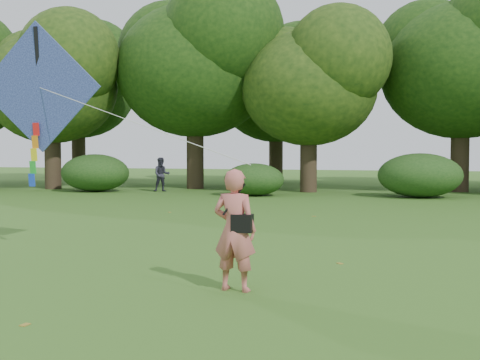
# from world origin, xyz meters

# --- Properties ---
(ground) EXTENTS (100.00, 100.00, 0.00)m
(ground) POSITION_xyz_m (0.00, 0.00, 0.00)
(ground) COLOR #265114
(ground) RESTS_ON ground
(man_kite_flyer) EXTENTS (0.70, 0.50, 1.78)m
(man_kite_flyer) POSITION_xyz_m (-0.36, -0.12, 0.89)
(man_kite_flyer) COLOR #C5635C
(man_kite_flyer) RESTS_ON ground
(bystander_left) EXTENTS (0.97, 0.88, 1.64)m
(bystander_left) POSITION_xyz_m (-8.86, 18.49, 0.82)
(bystander_left) COLOR #2B2A38
(bystander_left) RESTS_ON ground
(crossbody_bag) EXTENTS (0.43, 0.20, 0.71)m
(crossbody_bag) POSITION_xyz_m (-0.25, -0.15, 1.00)
(crossbody_bag) COLOR black
(crossbody_bag) RESTS_ON ground
(flying_kite) EXTENTS (6.30, 2.76, 3.32)m
(flying_kite) POSITION_xyz_m (-5.09, 2.36, 3.26)
(flying_kite) COLOR #254DA1
(flying_kite) RESTS_ON ground
(tree_line) EXTENTS (54.70, 15.30, 9.48)m
(tree_line) POSITION_xyz_m (1.67, 22.88, 5.60)
(tree_line) COLOR #3A2D1E
(tree_line) RESTS_ON ground
(shrub_band) EXTENTS (39.15, 3.22, 1.88)m
(shrub_band) POSITION_xyz_m (-0.72, 17.60, 0.86)
(shrub_band) COLOR #264919
(shrub_band) RESTS_ON ground
(fallen_leaves) EXTENTS (11.44, 13.80, 0.01)m
(fallen_leaves) POSITION_xyz_m (0.62, 1.93, 0.01)
(fallen_leaves) COLOR olive
(fallen_leaves) RESTS_ON ground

